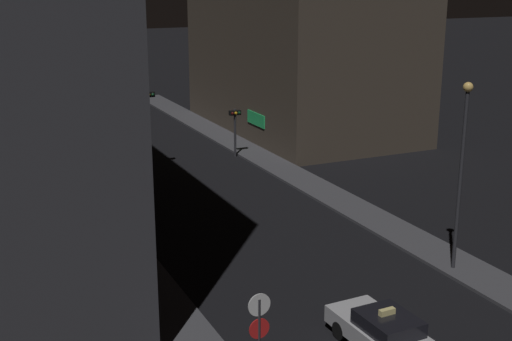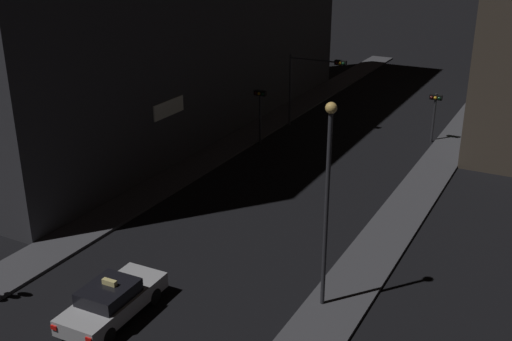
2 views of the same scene
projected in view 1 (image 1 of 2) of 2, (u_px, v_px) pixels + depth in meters
The scene contains 8 objects.
sidewalk_left at pixel (88, 204), 37.20m from camera, with size 2.26×63.62×0.14m, color #424247.
sidewalk_right at pixel (296, 176), 42.32m from camera, with size 2.26×63.62×0.14m, color #424247.
building_facade_right at pixel (300, 58), 54.17m from camera, with size 11.43×20.25×11.30m.
taxi at pixel (385, 333), 22.52m from camera, with size 1.94×4.50×1.62m.
traffic_light_overhead at pixel (116, 116), 41.80m from camera, with size 4.14×0.41×5.14m.
traffic_light_left_kerb at pixel (109, 153), 37.48m from camera, with size 0.80×0.42×3.66m.
traffic_light_right_kerb at pixel (235, 122), 46.47m from camera, with size 0.80×0.41×3.30m.
street_lamp_near_block at pixel (462, 159), 27.73m from camera, with size 0.40×0.40×7.82m.
Camera 1 is at (-12.95, -6.00, 12.00)m, focal length 48.52 mm.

